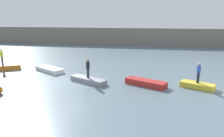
# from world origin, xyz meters

# --- Properties ---
(ground_plane) EXTENTS (120.00, 120.00, 0.00)m
(ground_plane) POSITION_xyz_m (0.00, 0.00, 0.00)
(ground_plane) COLOR slate
(embankment_wall) EXTENTS (80.00, 1.20, 3.31)m
(embankment_wall) POSITION_xyz_m (0.00, 24.96, 1.66)
(embankment_wall) COLOR gray
(embankment_wall) RESTS_ON ground_plane
(rowboat_orange) EXTENTS (3.55, 2.62, 0.51)m
(rowboat_orange) POSITION_xyz_m (-9.06, 2.91, 0.26)
(rowboat_orange) COLOR orange
(rowboat_orange) RESTS_ON ground_plane
(rowboat_white) EXTENTS (3.57, 2.89, 0.42)m
(rowboat_white) POSITION_xyz_m (-3.87, 3.17, 0.21)
(rowboat_white) COLOR white
(rowboat_white) RESTS_ON ground_plane
(rowboat_grey) EXTENTS (3.56, 2.47, 0.42)m
(rowboat_grey) POSITION_xyz_m (1.17, 0.10, 0.21)
(rowboat_grey) COLOR gray
(rowboat_grey) RESTS_ON ground_plane
(rowboat_red) EXTENTS (3.58, 2.45, 0.48)m
(rowboat_red) POSITION_xyz_m (6.13, 0.11, 0.24)
(rowboat_red) COLOR red
(rowboat_red) RESTS_ON ground_plane
(rowboat_yellow) EXTENTS (2.78, 2.09, 0.43)m
(rowboat_yellow) POSITION_xyz_m (10.26, 0.17, 0.22)
(rowboat_yellow) COLOR gold
(rowboat_yellow) RESTS_ON ground_plane
(person_hiviz_shirt) EXTENTS (0.32, 0.32, 1.73)m
(person_hiviz_shirt) POSITION_xyz_m (-9.06, 2.91, 1.48)
(person_hiviz_shirt) COLOR #4C4C56
(person_hiviz_shirt) RESTS_ON rowboat_orange
(person_blue_shirt) EXTENTS (0.32, 0.32, 1.68)m
(person_blue_shirt) POSITION_xyz_m (10.26, 0.17, 1.37)
(person_blue_shirt) COLOR #232838
(person_blue_shirt) RESTS_ON rowboat_yellow
(person_dark_shirt) EXTENTS (0.32, 0.32, 1.68)m
(person_dark_shirt) POSITION_xyz_m (1.17, 0.10, 1.37)
(person_dark_shirt) COLOR #232838
(person_dark_shirt) RESTS_ON rowboat_grey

